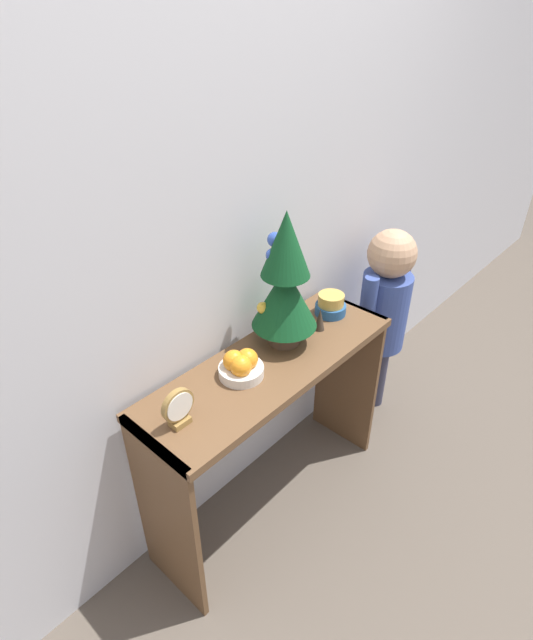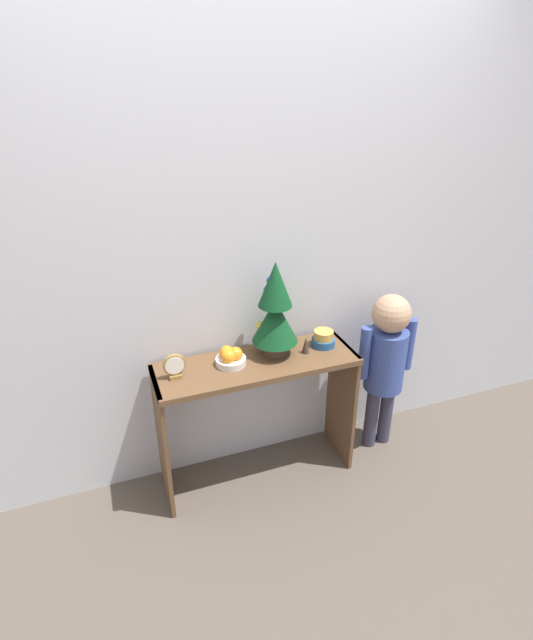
{
  "view_description": "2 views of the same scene",
  "coord_description": "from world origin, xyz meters",
  "px_view_note": "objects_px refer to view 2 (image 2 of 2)",
  "views": [
    {
      "loc": [
        -1.02,
        -0.73,
        1.78
      ],
      "look_at": [
        -0.02,
        0.17,
        0.91
      ],
      "focal_mm": 28.0,
      "sensor_mm": 36.0,
      "label": 1
    },
    {
      "loc": [
        -0.69,
        -1.83,
        2.04
      ],
      "look_at": [
        0.05,
        0.15,
        0.96
      ],
      "focal_mm": 28.0,
      "sensor_mm": 36.0,
      "label": 2
    }
  ],
  "objects_px": {
    "fruit_bowl": "(230,357)",
    "singing_bowl": "(323,339)",
    "child_figure": "(386,355)",
    "mini_tree": "(275,310)",
    "desk_clock": "(175,367)",
    "figurine": "(306,345)"
  },
  "relations": [
    {
      "from": "mini_tree",
      "to": "fruit_bowl",
      "type": "relative_size",
      "value": 3.32
    },
    {
      "from": "desk_clock",
      "to": "child_figure",
      "type": "height_order",
      "value": "child_figure"
    },
    {
      "from": "fruit_bowl",
      "to": "desk_clock",
      "type": "height_order",
      "value": "desk_clock"
    },
    {
      "from": "fruit_bowl",
      "to": "singing_bowl",
      "type": "relative_size",
      "value": 1.23
    },
    {
      "from": "fruit_bowl",
      "to": "child_figure",
      "type": "bearing_deg",
      "value": -1.59
    },
    {
      "from": "mini_tree",
      "to": "figurine",
      "type": "xyz_separation_m",
      "value": [
        0.15,
        -0.05,
        -0.2
      ]
    },
    {
      "from": "figurine",
      "to": "child_figure",
      "type": "relative_size",
      "value": 0.09
    },
    {
      "from": "fruit_bowl",
      "to": "singing_bowl",
      "type": "bearing_deg",
      "value": 1.23
    },
    {
      "from": "fruit_bowl",
      "to": "figurine",
      "type": "distance_m",
      "value": 0.39
    },
    {
      "from": "singing_bowl",
      "to": "desk_clock",
      "type": "bearing_deg",
      "value": -177.34
    },
    {
      "from": "child_figure",
      "to": "mini_tree",
      "type": "bearing_deg",
      "value": 175.86
    },
    {
      "from": "figurine",
      "to": "mini_tree",
      "type": "bearing_deg",
      "value": 162.57
    },
    {
      "from": "fruit_bowl",
      "to": "child_figure",
      "type": "height_order",
      "value": "child_figure"
    },
    {
      "from": "mini_tree",
      "to": "singing_bowl",
      "type": "bearing_deg",
      "value": -2.41
    },
    {
      "from": "mini_tree",
      "to": "figurine",
      "type": "distance_m",
      "value": 0.26
    },
    {
      "from": "mini_tree",
      "to": "singing_bowl",
      "type": "relative_size",
      "value": 4.09
    },
    {
      "from": "fruit_bowl",
      "to": "desk_clock",
      "type": "relative_size",
      "value": 1.19
    },
    {
      "from": "fruit_bowl",
      "to": "mini_tree",
      "type": "bearing_deg",
      "value": 5.29
    },
    {
      "from": "child_figure",
      "to": "figurine",
      "type": "bearing_deg",
      "value": -179.94
    },
    {
      "from": "mini_tree",
      "to": "desk_clock",
      "type": "relative_size",
      "value": 3.96
    },
    {
      "from": "singing_bowl",
      "to": "child_figure",
      "type": "xyz_separation_m",
      "value": [
        0.38,
        -0.04,
        -0.16
      ]
    },
    {
      "from": "desk_clock",
      "to": "mini_tree",
      "type": "bearing_deg",
      "value": 5.27
    }
  ]
}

